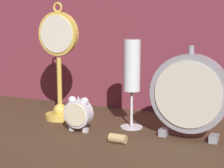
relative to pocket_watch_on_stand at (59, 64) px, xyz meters
The scene contains 6 objects.
ground_plane 0.28m from the pocket_watch_on_stand, 32.67° to the right, with size 4.00×4.00×0.00m, color #422D1E.
pocket_watch_on_stand is the anchor object (origin of this frame).
alarm_clock_twin_bell 0.18m from the pocket_watch_on_stand, 37.75° to the right, with size 0.07×0.03×0.09m.
mantel_clock_silver 0.39m from the pocket_watch_on_stand, ahead, with size 0.19×0.04×0.23m.
champagne_flute 0.23m from the pocket_watch_on_stand, ahead, with size 0.06×0.06×0.24m.
wine_cork 0.32m from the pocket_watch_on_stand, 27.66° to the right, with size 0.02×0.02×0.04m, color tan.
Camera 1 is at (0.41, -0.79, 0.29)m, focal length 60.00 mm.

